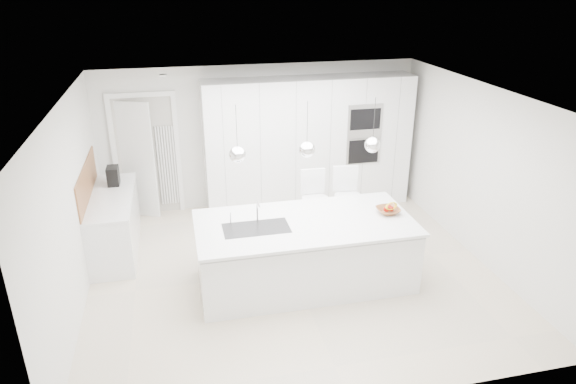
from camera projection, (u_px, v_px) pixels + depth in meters
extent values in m
plane|color=beige|center=(293.00, 272.00, 7.23)|extent=(5.50, 5.50, 0.00)
plane|color=silver|center=(260.00, 137.00, 8.99)|extent=(5.50, 0.00, 5.50)
plane|color=silver|center=(72.00, 210.00, 6.18)|extent=(0.00, 5.00, 5.00)
plane|color=white|center=(293.00, 96.00, 6.26)|extent=(5.50, 5.50, 0.00)
cube|color=white|center=(309.00, 144.00, 8.92)|extent=(3.60, 0.60, 2.30)
cube|color=white|center=(132.00, 160.00, 8.57)|extent=(0.76, 0.38, 2.00)
cube|color=white|center=(115.00, 225.00, 7.64)|extent=(0.60, 1.80, 0.86)
cube|color=white|center=(111.00, 197.00, 7.47)|extent=(0.62, 1.82, 0.04)
cube|color=#915F38|center=(87.00, 181.00, 7.30)|extent=(0.02, 1.80, 0.50)
cube|color=white|center=(305.00, 255.00, 6.82)|extent=(2.80, 1.20, 0.86)
cube|color=white|center=(305.00, 223.00, 6.69)|extent=(2.84, 1.40, 0.04)
cylinder|color=white|center=(257.00, 211.00, 6.63)|extent=(0.02, 0.02, 0.30)
sphere|color=white|center=(238.00, 155.00, 6.07)|extent=(0.20, 0.20, 0.20)
sphere|color=white|center=(307.00, 150.00, 6.24)|extent=(0.20, 0.20, 0.20)
sphere|color=white|center=(373.00, 145.00, 6.42)|extent=(0.20, 0.20, 0.20)
imported|color=#915F38|center=(388.00, 211.00, 6.90)|extent=(0.32, 0.32, 0.08)
cube|color=black|center=(113.00, 176.00, 7.81)|extent=(0.17, 0.26, 0.28)
sphere|color=#9F0D06|center=(391.00, 209.00, 6.88)|extent=(0.07, 0.07, 0.07)
sphere|color=#9F0D06|center=(386.00, 209.00, 6.87)|extent=(0.07, 0.07, 0.07)
sphere|color=#9F0D06|center=(389.00, 208.00, 6.92)|extent=(0.07, 0.07, 0.07)
torus|color=yellow|center=(391.00, 206.00, 6.86)|extent=(0.23, 0.16, 0.20)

